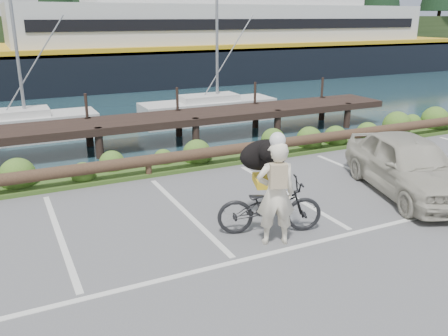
{
  "coord_description": "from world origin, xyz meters",
  "views": [
    {
      "loc": [
        -3.37,
        -6.82,
        4.03
      ],
      "look_at": [
        0.61,
        1.36,
        1.1
      ],
      "focal_mm": 38.0,
      "sensor_mm": 36.0,
      "label": 1
    }
  ],
  "objects": [
    {
      "name": "parked_car",
      "position": [
        5.16,
        0.8,
        0.71
      ],
      "size": [
        2.8,
        4.45,
        1.41
      ],
      "primitive_type": "imported",
      "rotation": [
        0.0,
        0.0,
        -0.29
      ],
      "color": "#B3AE9D",
      "rests_on": "ground"
    },
    {
      "name": "harbor_backdrop",
      "position": [
        0.39,
        78.47,
        -0.0
      ],
      "size": [
        170.0,
        160.0,
        30.0
      ],
      "color": "#173038",
      "rests_on": "ground"
    },
    {
      "name": "log_rail",
      "position": [
        0.0,
        4.6,
        0.0
      ],
      "size": [
        32.0,
        0.3,
        0.6
      ],
      "primitive_type": null,
      "color": "#443021",
      "rests_on": "ground"
    },
    {
      "name": "ground",
      "position": [
        0.0,
        0.0,
        0.0
      ],
      "size": [
        72.0,
        72.0,
        0.0
      ],
      "primitive_type": "plane",
      "color": "#565659"
    },
    {
      "name": "bicycle",
      "position": [
        1.12,
        0.39,
        0.53
      ],
      "size": [
        2.15,
        1.35,
        1.07
      ],
      "primitive_type": "imported",
      "rotation": [
        0.0,
        0.0,
        1.23
      ],
      "color": "black",
      "rests_on": "ground"
    },
    {
      "name": "cyclist",
      "position": [
        0.96,
        -0.06,
        0.98
      ],
      "size": [
        0.83,
        0.68,
        1.95
      ],
      "primitive_type": "imported",
      "rotation": [
        0.0,
        0.0,
        2.8
      ],
      "color": "#F0E7CC",
      "rests_on": "ground"
    },
    {
      "name": "vegetation_strip",
      "position": [
        0.0,
        5.3,
        0.05
      ],
      "size": [
        34.0,
        1.6,
        0.1
      ],
      "primitive_type": "cube",
      "color": "#3D5B21",
      "rests_on": "ground"
    },
    {
      "name": "dog",
      "position": [
        1.34,
        1.0,
        1.38
      ],
      "size": [
        0.87,
        1.2,
        0.63
      ],
      "primitive_type": "ellipsoid",
      "rotation": [
        0.0,
        0.0,
        1.23
      ],
      "color": "black",
      "rests_on": "bicycle"
    }
  ]
}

